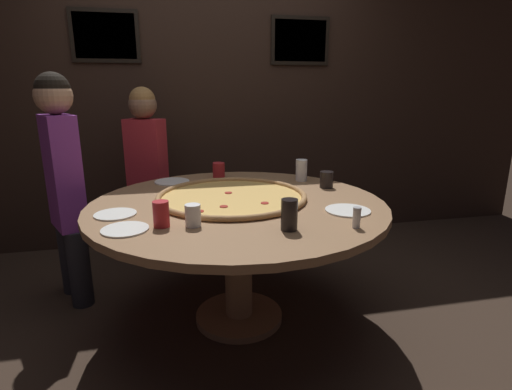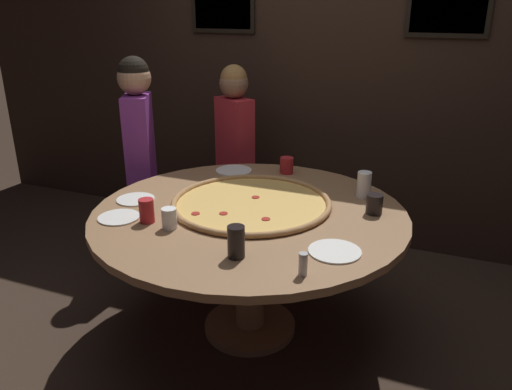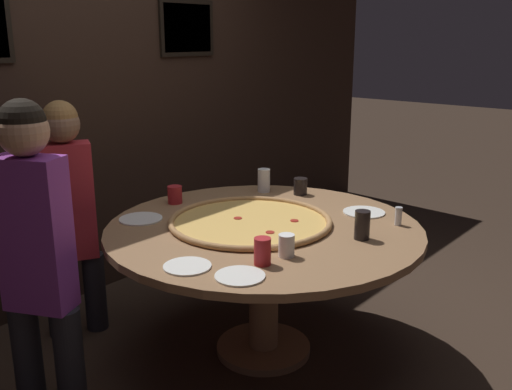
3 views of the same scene
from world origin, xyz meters
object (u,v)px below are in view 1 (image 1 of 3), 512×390
drink_cup_centre_back (219,170)px  drink_cup_near_left (161,214)px  white_plate_near_front (125,229)px  condiment_shaker (357,217)px  drink_cup_beside_pizza (301,170)px  drink_cup_far_left (193,215)px  diner_far_right (147,167)px  diner_side_left (64,177)px  giant_pizza (232,196)px  dining_table (238,223)px  white_plate_beside_cup (115,214)px  drink_cup_near_right (289,215)px  white_plate_left_side (172,182)px  white_plate_far_back (348,210)px  drink_cup_far_right (327,180)px

drink_cup_centre_back → drink_cup_near_left: 1.07m
white_plate_near_front → condiment_shaker: 1.05m
drink_cup_beside_pizza → drink_cup_far_left: 1.10m
diner_far_right → diner_side_left: 0.69m
giant_pizza → drink_cup_centre_back: size_ratio=8.37×
drink_cup_far_left → drink_cup_beside_pizza: bearing=44.6°
drink_cup_centre_back → drink_cup_near_left: (-0.39, -0.99, 0.01)m
dining_table → diner_side_left: (-1.01, 0.49, 0.21)m
white_plate_near_front → white_plate_beside_cup: bearing=105.9°
diner_side_left → drink_cup_near_right: bearing=-156.1°
drink_cup_beside_pizza → white_plate_left_side: drink_cup_beside_pizza is taller
drink_cup_near_left → diner_side_left: size_ratio=0.08×
white_plate_near_front → drink_cup_far_left: bearing=-1.7°
white_plate_left_side → condiment_shaker: size_ratio=2.40×
drink_cup_beside_pizza → condiment_shaker: size_ratio=1.52×
condiment_shaker → diner_side_left: bearing=145.2°
giant_pizza → drink_cup_centre_back: bearing=90.1°
white_plate_far_back → diner_far_right: bearing=129.8°
dining_table → drink_cup_far_left: 0.48m
drink_cup_far_left → white_plate_beside_cup: drink_cup_far_left is taller
white_plate_left_side → diner_side_left: (-0.65, -0.09, 0.08)m
diner_far_right → white_plate_near_front: bearing=116.6°
dining_table → white_plate_near_front: size_ratio=7.82×
giant_pizza → drink_cup_far_left: 0.50m
drink_cup_near_left → condiment_shaker: (0.87, -0.20, -0.01)m
condiment_shaker → drink_cup_near_left: bearing=166.8°
drink_cup_near_left → diner_side_left: diner_side_left is taller
dining_table → drink_cup_near_left: 0.56m
dining_table → white_plate_beside_cup: bearing=-171.1°
drink_cup_near_left → drink_cup_far_left: size_ratio=1.17×
condiment_shaker → diner_far_right: size_ratio=0.07×
drink_cup_near_right → diner_side_left: diner_side_left is taller
white_plate_near_front → diner_side_left: bearing=117.6°
dining_table → white_plate_left_side: 0.68m
drink_cup_centre_back → white_plate_far_back: bearing=-60.0°
diner_far_right → white_plate_left_side: bearing=142.1°
dining_table → white_plate_near_front: bearing=-149.2°
white_plate_near_front → white_plate_far_back: same height
drink_cup_beside_pizza → diner_side_left: (-1.52, 0.06, 0.01)m
white_plate_far_back → diner_side_left: size_ratio=0.16×
giant_pizza → drink_cup_near_left: (-0.39, -0.41, 0.05)m
white_plate_far_back → white_plate_left_side: bearing=135.6°
drink_cup_near_left → white_plate_near_front: 0.17m
dining_table → diner_far_right: bearing=118.4°
drink_cup_beside_pizza → drink_cup_near_left: bearing=-141.0°
white_plate_beside_cup → condiment_shaker: bearing=-21.5°
drink_cup_centre_back → drink_cup_far_right: (0.63, -0.46, 0.00)m
drink_cup_beside_pizza → drink_cup_far_left: drink_cup_beside_pizza is taller
drink_cup_far_left → white_plate_near_front: size_ratio=0.49×
drink_cup_centre_back → condiment_shaker: bearing=-68.1°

